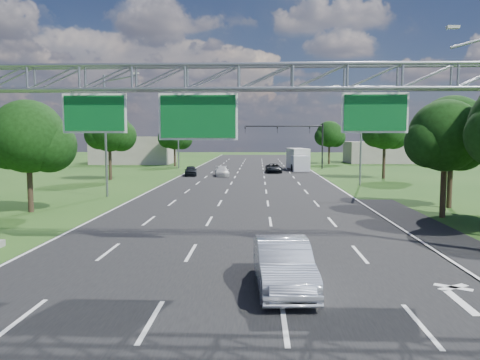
{
  "coord_description": "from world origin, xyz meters",
  "views": [
    {
      "loc": [
        1.09,
        -8.13,
        5.0
      ],
      "look_at": [
        0.19,
        14.5,
        2.89
      ],
      "focal_mm": 35.0,
      "sensor_mm": 36.0,
      "label": 1
    }
  ],
  "objects_px": {
    "sign_gantry": "(241,92)",
    "traffic_signal": "(300,135)",
    "box_truck": "(298,160)",
    "silver_sedan": "(283,264)"
  },
  "relations": [
    {
      "from": "sign_gantry",
      "to": "traffic_signal",
      "type": "height_order",
      "value": "sign_gantry"
    },
    {
      "from": "traffic_signal",
      "to": "box_truck",
      "type": "relative_size",
      "value": 1.41
    },
    {
      "from": "silver_sedan",
      "to": "sign_gantry",
      "type": "bearing_deg",
      "value": 103.48
    },
    {
      "from": "sign_gantry",
      "to": "box_truck",
      "type": "distance_m",
      "value": 51.32
    },
    {
      "from": "sign_gantry",
      "to": "box_truck",
      "type": "height_order",
      "value": "sign_gantry"
    },
    {
      "from": "sign_gantry",
      "to": "traffic_signal",
      "type": "relative_size",
      "value": 1.92
    },
    {
      "from": "box_truck",
      "to": "traffic_signal",
      "type": "bearing_deg",
      "value": 73.31
    },
    {
      "from": "traffic_signal",
      "to": "silver_sedan",
      "type": "bearing_deg",
      "value": -95.47
    },
    {
      "from": "traffic_signal",
      "to": "sign_gantry",
      "type": "bearing_deg",
      "value": -97.68
    },
    {
      "from": "sign_gantry",
      "to": "box_truck",
      "type": "bearing_deg",
      "value": 82.39
    }
  ]
}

